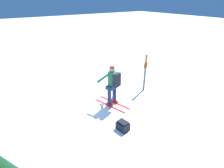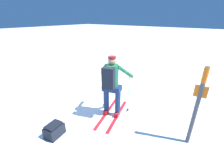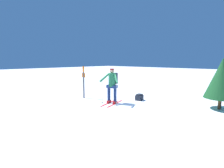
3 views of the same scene
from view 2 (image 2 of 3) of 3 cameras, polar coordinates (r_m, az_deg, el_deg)
ground_plane at (r=4.74m, az=-7.91°, el=-9.58°), size 80.00×80.00×0.00m
skier at (r=3.97m, az=-0.13°, el=0.14°), size 1.69×1.02×1.73m
dropped_backpack at (r=3.97m, az=-21.14°, el=-16.06°), size 0.47×0.38×0.33m
trail_marker at (r=3.48m, az=29.92°, el=-5.92°), size 0.09×0.24×1.80m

